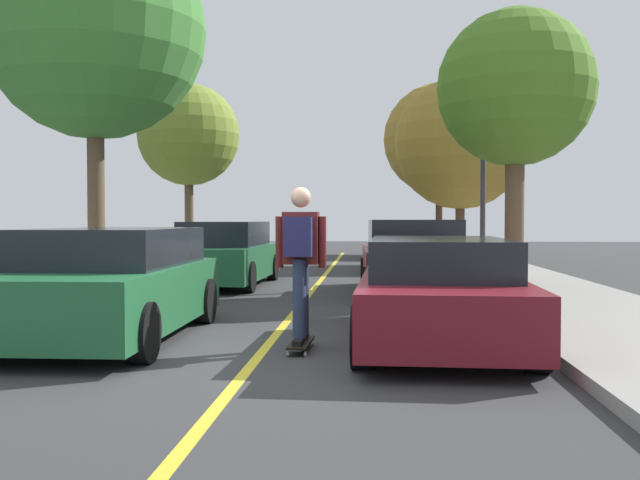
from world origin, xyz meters
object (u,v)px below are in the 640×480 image
parked_car_left_near (226,254)px  street_tree_right_near (460,144)px  street_tree_left_near (189,135)px  skateboard (301,343)px  skateboarder (300,254)px  parked_car_right_farthest (392,239)px  street_tree_right_nearest (515,90)px  parked_car_left_nearest (110,284)px  parked_car_right_near (412,258)px  street_tree_left_nearest (95,29)px  street_tree_right_far (439,139)px  streetlamp (483,131)px  parked_car_right_nearest (438,290)px  parked_car_right_far (399,247)px

parked_car_left_near → street_tree_right_near: bearing=50.0°
street_tree_left_near → skateboard: bearing=-69.9°
skateboard → skateboarder: bearing=-92.3°
parked_car_right_farthest → skateboarder: bearing=-94.7°
parked_car_left_near → street_tree_right_nearest: size_ratio=0.80×
parked_car_left_nearest → street_tree_right_nearest: size_ratio=0.77×
parked_car_right_near → street_tree_left_nearest: street_tree_left_nearest is taller
street_tree_right_nearest → street_tree_right_far: street_tree_right_far is taller
street_tree_left_nearest → street_tree_right_far: bearing=63.7°
street_tree_right_nearest → street_tree_right_near: street_tree_right_near is taller
parked_car_left_nearest → streetlamp: bearing=53.4°
parked_car_right_nearest → parked_car_right_farthest: 18.70m
parked_car_right_near → parked_car_right_far: bearing=90.0°
streetlamp → parked_car_right_farthest: bearing=99.1°
streetlamp → street_tree_right_near: bearing=87.4°
parked_car_right_nearest → street_tree_right_near: (2.04, 14.23, 3.28)m
parked_car_left_near → parked_car_right_farthest: parked_car_right_farthest is taller
street_tree_left_nearest → street_tree_right_near: size_ratio=1.21×
parked_car_left_near → street_tree_right_far: bearing=66.7°
parked_car_left_nearest → parked_car_left_near: (0.00, 7.00, 0.01)m
parked_car_right_farthest → streetlamp: (1.75, -10.92, 2.78)m
street_tree_left_near → street_tree_right_nearest: street_tree_right_nearest is taller
parked_car_right_farthest → street_tree_right_far: street_tree_right_far is taller
parked_car_right_farthest → street_tree_right_near: street_tree_right_near is taller
parked_car_right_nearest → street_tree_right_near: street_tree_right_near is taller
parked_car_left_nearest → street_tree_right_near: (6.10, 14.26, 3.22)m
parked_car_right_far → street_tree_left_nearest: street_tree_left_nearest is taller
parked_car_right_far → street_tree_right_far: 10.27m
parked_car_left_nearest → street_tree_left_near: 12.25m
skateboarder → parked_car_left_nearest: bearing=164.7°
parked_car_left_nearest → parked_car_right_near: bearing=53.8°
parked_car_right_farthest → street_tree_left_nearest: street_tree_left_nearest is taller
parked_car_right_near → parked_car_right_farthest: (-0.00, 13.18, -0.01)m
parked_car_left_nearest → street_tree_right_far: size_ratio=0.60×
parked_car_right_near → street_tree_left_nearest: size_ratio=0.62×
parked_car_right_nearest → streetlamp: (1.75, 7.79, 2.87)m
street_tree_right_nearest → skateboarder: size_ratio=3.15×
street_tree_left_near → streetlamp: size_ratio=0.89×
street_tree_right_near → skateboard: bearing=-103.8°
street_tree_right_far → parked_car_right_near: bearing=-97.4°
streetlamp → parked_car_left_near: bearing=-171.9°
street_tree_left_near → street_tree_right_nearest: 10.07m
parked_car_left_near → parked_car_right_nearest: bearing=-59.8°
parked_car_right_farthest → street_tree_left_nearest: (-6.10, -14.05, 4.42)m
street_tree_right_far → skateboard: bearing=-99.5°
street_tree_left_nearest → street_tree_right_nearest: 8.28m
streetlamp → street_tree_left_nearest: bearing=-158.2°
street_tree_left_near → street_tree_right_far: 12.59m
street_tree_left_near → parked_car_left_nearest: bearing=-80.0°
parked_car_right_far → street_tree_right_far: size_ratio=0.60×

